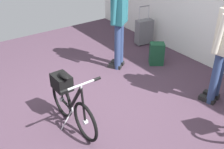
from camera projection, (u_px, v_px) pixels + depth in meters
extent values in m
plane|color=#473342|center=(102.00, 110.00, 3.98)|extent=(6.76, 6.76, 0.00)
torus|color=black|center=(85.00, 122.00, 3.34)|extent=(0.52, 0.05, 0.52)
cylinder|color=#B7B7BC|center=(85.00, 122.00, 3.34)|extent=(0.06, 0.05, 0.06)
torus|color=black|center=(62.00, 99.00, 3.75)|extent=(0.52, 0.05, 0.52)
cylinder|color=#B7B7BC|center=(62.00, 99.00, 3.75)|extent=(0.06, 0.05, 0.06)
cylinder|color=black|center=(66.00, 104.00, 3.67)|extent=(0.23, 0.04, 0.05)
cylinder|color=black|center=(75.00, 99.00, 3.37)|extent=(0.36, 0.05, 0.51)
cylinder|color=black|center=(67.00, 93.00, 3.53)|extent=(0.13, 0.04, 0.44)
cylinder|color=black|center=(66.00, 104.00, 3.67)|extent=(0.23, 0.03, 0.04)
cylinder|color=black|center=(83.00, 105.00, 3.24)|extent=(0.08, 0.03, 0.47)
cylinder|color=black|center=(63.00, 89.00, 3.60)|extent=(0.15, 0.03, 0.42)
ellipsoid|color=black|center=(64.00, 76.00, 3.44)|extent=(0.22, 0.10, 0.05)
cylinder|color=#B7B7BC|center=(81.00, 86.00, 3.13)|extent=(0.03, 0.03, 0.04)
cylinder|color=#B7B7BC|center=(81.00, 85.00, 3.12)|extent=(0.04, 0.44, 0.03)
cylinder|color=black|center=(64.00, 91.00, 3.00)|extent=(0.04, 0.09, 0.04)
cylinder|color=black|center=(97.00, 79.00, 3.23)|extent=(0.04, 0.09, 0.04)
cylinder|color=#B7B7BC|center=(70.00, 108.00, 3.60)|extent=(0.14, 0.02, 0.14)
cylinder|color=#B7B7BC|center=(67.00, 120.00, 3.59)|extent=(0.02, 0.19, 0.24)
cube|color=black|center=(62.00, 82.00, 3.57)|extent=(0.29, 0.21, 0.20)
cylinder|color=navy|center=(219.00, 75.00, 4.03)|extent=(0.11, 0.11, 0.81)
cube|color=black|center=(211.00, 95.00, 4.25)|extent=(0.25, 0.14, 0.07)
cylinder|color=navy|center=(215.00, 79.00, 3.93)|extent=(0.11, 0.11, 0.81)
cube|color=black|center=(207.00, 99.00, 4.14)|extent=(0.25, 0.14, 0.07)
cylinder|color=beige|center=(220.00, 34.00, 3.49)|extent=(0.12, 0.13, 0.53)
cylinder|color=navy|center=(120.00, 44.00, 4.97)|extent=(0.11, 0.11, 0.84)
cube|color=black|center=(118.00, 62.00, 5.18)|extent=(0.25, 0.21, 0.07)
cylinder|color=navy|center=(118.00, 47.00, 4.84)|extent=(0.11, 0.11, 0.84)
cube|color=black|center=(115.00, 66.00, 5.05)|extent=(0.25, 0.21, 0.07)
cube|color=#23606B|center=(120.00, 4.00, 4.54)|extent=(0.34, 0.38, 0.65)
cylinder|color=#23606B|center=(123.00, 1.00, 4.71)|extent=(0.11, 0.07, 0.55)
cylinder|color=#23606B|center=(114.00, 8.00, 4.37)|extent=(0.11, 0.12, 0.55)
cube|color=slate|center=(144.00, 32.00, 5.89)|extent=(0.23, 0.38, 0.52)
cylinder|color=#B7B7BC|center=(139.00, 14.00, 5.68)|extent=(0.02, 0.02, 0.28)
cylinder|color=#B7B7BC|center=(149.00, 12.00, 5.77)|extent=(0.02, 0.02, 0.28)
cylinder|color=slate|center=(144.00, 6.00, 5.66)|extent=(0.05, 0.23, 0.02)
cylinder|color=black|center=(140.00, 45.00, 5.93)|extent=(0.04, 0.03, 0.04)
cylinder|color=black|center=(150.00, 43.00, 6.03)|extent=(0.04, 0.03, 0.04)
cube|color=#19472D|center=(157.00, 54.00, 5.11)|extent=(0.31, 0.33, 0.42)
cube|color=#1F5939|center=(156.00, 54.00, 5.24)|extent=(0.13, 0.16, 0.18)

